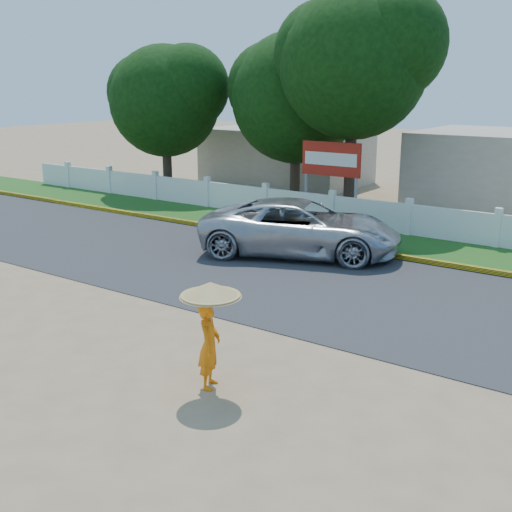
% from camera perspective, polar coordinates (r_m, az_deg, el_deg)
% --- Properties ---
extents(ground, '(120.00, 120.00, 0.00)m').
position_cam_1_polar(ground, '(13.70, -4.85, -7.07)').
color(ground, '#9E8460').
rests_on(ground, ground).
extents(road, '(60.00, 7.00, 0.02)m').
position_cam_1_polar(road, '(17.17, 4.81, -2.35)').
color(road, '#38383A').
rests_on(road, ground).
extents(grass_verge, '(60.00, 3.50, 0.03)m').
position_cam_1_polar(grass_verge, '(21.70, 11.85, 1.14)').
color(grass_verge, '#2D601E').
rests_on(grass_verge, ground).
extents(curb, '(40.00, 0.18, 0.16)m').
position_cam_1_polar(curb, '(20.18, 9.93, 0.36)').
color(curb, yellow).
rests_on(curb, ground).
extents(fence, '(40.00, 0.10, 1.10)m').
position_cam_1_polar(fence, '(22.89, 13.38, 3.16)').
color(fence, silver).
rests_on(fence, ground).
extents(building_far, '(8.00, 5.00, 2.80)m').
position_cam_1_polar(building_far, '(34.16, 2.71, 8.89)').
color(building_far, '#B7AD99').
rests_on(building_far, ground).
extents(vehicle, '(6.70, 4.85, 1.69)m').
position_cam_1_polar(vehicle, '(19.74, 3.98, 2.52)').
color(vehicle, '#AFB2B8').
rests_on(vehicle, ground).
extents(monk_with_parasol, '(1.06, 1.06, 1.94)m').
position_cam_1_polar(monk_with_parasol, '(11.03, -4.13, -5.65)').
color(monk_with_parasol, orange).
rests_on(monk_with_parasol, ground).
extents(billboard, '(2.50, 0.13, 2.95)m').
position_cam_1_polar(billboard, '(25.16, 6.68, 8.21)').
color(billboard, gray).
rests_on(billboard, ground).
extents(tree_row, '(35.16, 7.09, 8.70)m').
position_cam_1_polar(tree_row, '(24.83, 18.29, 13.80)').
color(tree_row, '#473828').
rests_on(tree_row, ground).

